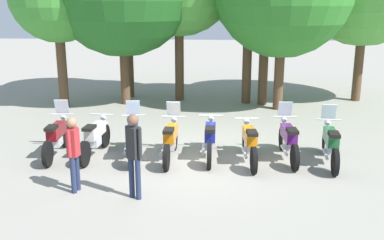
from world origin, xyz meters
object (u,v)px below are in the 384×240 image
object	(u,v)px
motorcycle_2	(132,138)
motorcycle_4	(210,139)
person_0	(73,149)
motorcycle_7	(330,143)
motorcycle_0	(57,136)
motorcycle_6	(288,139)
person_1	(134,149)
motorcycle_1	(95,137)
motorcycle_5	(249,142)
motorcycle_3	(171,139)

from	to	relation	value
motorcycle_2	motorcycle_4	xyz separation A→B (m)	(1.98, 0.14, -0.01)
person_0	motorcycle_7	bearing A→B (deg)	29.67
motorcycle_0	motorcycle_6	distance (m)	5.93
motorcycle_0	person_1	world-z (taller)	person_1
motorcycle_1	motorcycle_7	size ratio (longest dim) A/B	1.00
motorcycle_2	person_1	xyz separation A→B (m)	(0.59, -2.46, 0.52)
motorcycle_5	motorcycle_7	xyz separation A→B (m)	(1.98, 0.06, 0.01)
motorcycle_0	motorcycle_4	distance (m)	3.96
motorcycle_6	person_1	bearing A→B (deg)	124.11
person_0	motorcycle_4	bearing A→B (deg)	49.68
motorcycle_4	person_0	world-z (taller)	person_0
motorcycle_0	motorcycle_2	bearing A→B (deg)	-93.45
motorcycle_3	motorcycle_6	bearing A→B (deg)	-85.46
motorcycle_3	motorcycle_4	size ratio (longest dim) A/B	1.00
motorcycle_7	person_1	xyz separation A→B (m)	(-4.36, -2.42, 0.52)
motorcycle_1	motorcycle_3	distance (m)	1.97
motorcycle_1	motorcycle_4	bearing A→B (deg)	-84.93
motorcycle_2	motorcycle_6	xyz separation A→B (m)	(3.95, 0.19, 0.00)
motorcycle_5	motorcycle_6	distance (m)	1.03
motorcycle_1	motorcycle_4	distance (m)	2.96
motorcycle_2	person_0	bearing A→B (deg)	152.97
motorcycle_2	motorcycle_5	bearing A→B (deg)	-100.78
motorcycle_0	motorcycle_7	xyz separation A→B (m)	(6.92, 0.02, 0.00)
motorcycle_0	motorcycle_5	distance (m)	4.94
motorcycle_5	person_1	world-z (taller)	person_1
motorcycle_0	motorcycle_7	bearing A→B (deg)	-94.95
motorcycle_3	motorcycle_6	distance (m)	2.97
motorcycle_6	person_1	world-z (taller)	person_1
motorcycle_7	motorcycle_4	bearing A→B (deg)	90.51
motorcycle_2	motorcycle_3	distance (m)	1.00
motorcycle_0	motorcycle_6	bearing A→B (deg)	-92.74
motorcycle_3	motorcycle_7	bearing A→B (deg)	-89.90
person_0	motorcycle_1	bearing A→B (deg)	104.90
person_0	person_1	xyz separation A→B (m)	(1.31, -0.23, 0.11)
motorcycle_6	person_0	world-z (taller)	person_0
motorcycle_0	motorcycle_3	xyz separation A→B (m)	(2.97, 0.01, 0.00)
motorcycle_1	motorcycle_6	bearing A→B (deg)	-85.28
motorcycle_5	person_0	distance (m)	4.29
motorcycle_6	person_0	xyz separation A→B (m)	(-4.68, -2.42, 0.41)
motorcycle_3	person_0	size ratio (longest dim) A/B	1.36
motorcycle_2	motorcycle_3	bearing A→B (deg)	-101.85
motorcycle_2	motorcycle_7	distance (m)	4.95
motorcycle_2	motorcycle_3	world-z (taller)	same
motorcycle_1	motorcycle_4	world-z (taller)	same
motorcycle_0	motorcycle_1	xyz separation A→B (m)	(0.99, 0.07, -0.01)
motorcycle_1	motorcycle_2	distance (m)	0.98
motorcycle_0	motorcycle_1	size ratio (longest dim) A/B	1.00
motorcycle_1	motorcycle_4	size ratio (longest dim) A/B	1.00
motorcycle_0	motorcycle_1	world-z (taller)	motorcycle_0
motorcycle_3	motorcycle_7	world-z (taller)	same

